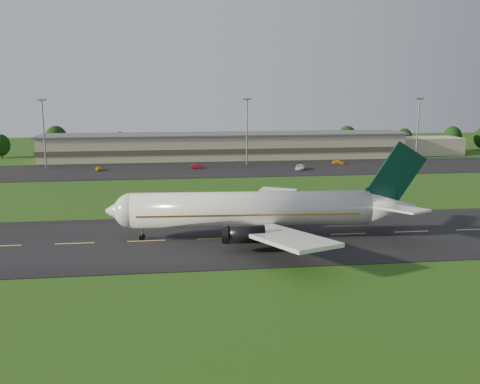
{
  "coord_description": "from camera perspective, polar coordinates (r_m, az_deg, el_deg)",
  "views": [
    {
      "loc": [
        -17.31,
        -82.46,
        24.29
      ],
      "look_at": [
        -6.07,
        8.0,
        6.0
      ],
      "focal_mm": 40.0,
      "sensor_mm": 36.0,
      "label": 1
    }
  ],
  "objects": [
    {
      "name": "taxiway",
      "position": [
        87.68,
        4.6,
        -4.74
      ],
      "size": [
        220.0,
        30.0,
        0.1
      ],
      "primitive_type": "cube",
      "color": "black",
      "rests_on": "ground"
    },
    {
      "name": "tree_line",
      "position": [
        196.21,
        7.91,
        5.64
      ],
      "size": [
        197.35,
        9.32,
        10.68
      ],
      "color": "black",
      "rests_on": "ground"
    },
    {
      "name": "ground",
      "position": [
        87.69,
        4.6,
        -4.77
      ],
      "size": [
        360.0,
        360.0,
        0.0
      ],
      "primitive_type": "plane",
      "color": "#1E4310",
      "rests_on": "ground"
    },
    {
      "name": "terminal",
      "position": [
        181.35,
        0.48,
        4.92
      ],
      "size": [
        145.0,
        16.0,
        8.4
      ],
      "color": "#BBAF8F",
      "rests_on": "ground"
    },
    {
      "name": "service_vehicle_d",
      "position": [
        169.25,
        10.49,
        3.14
      ],
      "size": [
        4.34,
        2.52,
        1.18
      ],
      "primitive_type": "imported",
      "rotation": [
        0.0,
        0.0,
        1.35
      ],
      "color": "#EE9F0E",
      "rests_on": "apron"
    },
    {
      "name": "apron",
      "position": [
        157.31,
        -0.68,
        2.48
      ],
      "size": [
        260.0,
        30.0,
        0.1
      ],
      "primitive_type": "cube",
      "color": "black",
      "rests_on": "ground"
    },
    {
      "name": "service_vehicle_c",
      "position": [
        156.52,
        6.43,
        2.65
      ],
      "size": [
        4.0,
        5.75,
        1.46
      ],
      "primitive_type": "imported",
      "rotation": [
        0.0,
        0.0,
        -0.33
      ],
      "color": "white",
      "rests_on": "apron"
    },
    {
      "name": "service_vehicle_a",
      "position": [
        159.11,
        -14.87,
        2.43
      ],
      "size": [
        2.19,
        3.68,
        1.17
      ],
      "primitive_type": "imported",
      "rotation": [
        0.0,
        0.0,
        0.25
      ],
      "color": "gold",
      "rests_on": "apron"
    },
    {
      "name": "light_mast_centre",
      "position": [
        164.39,
        0.74,
        7.31
      ],
      "size": [
        2.4,
        1.2,
        20.35
      ],
      "color": "gray",
      "rests_on": "ground"
    },
    {
      "name": "light_mast_west",
      "position": [
        167.18,
        -20.24,
        6.69
      ],
      "size": [
        2.4,
        1.2,
        20.35
      ],
      "color": "gray",
      "rests_on": "ground"
    },
    {
      "name": "service_vehicle_b",
      "position": [
        158.3,
        -4.64,
        2.74
      ],
      "size": [
        3.79,
        1.85,
        1.2
      ],
      "primitive_type": "imported",
      "rotation": [
        0.0,
        0.0,
        1.41
      ],
      "color": "maroon",
      "rests_on": "apron"
    },
    {
      "name": "light_mast_east",
      "position": [
        180.29,
        18.47,
        7.09
      ],
      "size": [
        2.4,
        1.2,
        20.35
      ],
      "color": "gray",
      "rests_on": "ground"
    },
    {
      "name": "airliner",
      "position": [
        85.69,
        1.78,
        -1.9
      ],
      "size": [
        51.3,
        42.1,
        15.57
      ],
      "rotation": [
        0.0,
        0.0,
        -0.06
      ],
      "color": "white",
      "rests_on": "ground"
    }
  ]
}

